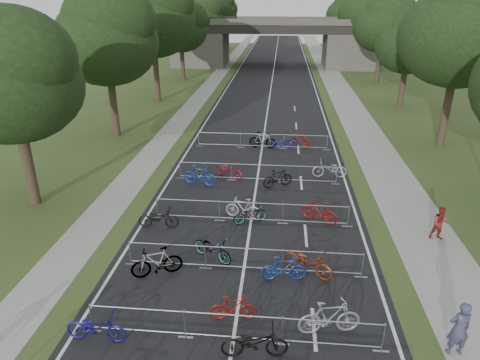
# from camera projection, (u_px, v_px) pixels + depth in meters

# --- Properties ---
(road) EXTENTS (11.00, 140.00, 0.01)m
(road) POSITION_uv_depth(u_px,v_px,m) (271.00, 84.00, 52.70)
(road) COLOR black
(road) RESTS_ON ground
(sidewalk_right) EXTENTS (3.00, 140.00, 0.01)m
(sidewalk_right) POSITION_uv_depth(u_px,v_px,m) (337.00, 86.00, 52.00)
(sidewalk_right) COLOR gray
(sidewalk_right) RESTS_ON ground
(sidewalk_left) EXTENTS (2.00, 140.00, 0.01)m
(sidewalk_left) POSITION_uv_depth(u_px,v_px,m) (211.00, 83.00, 53.36)
(sidewalk_left) COLOR gray
(sidewalk_left) RESTS_ON ground
(lane_markings) EXTENTS (0.12, 140.00, 0.00)m
(lane_markings) POSITION_uv_depth(u_px,v_px,m) (271.00, 85.00, 52.70)
(lane_markings) COLOR silver
(lane_markings) RESTS_ON ground
(overpass_bridge) EXTENTS (31.00, 8.00, 7.05)m
(overpass_bridge) POSITION_uv_depth(u_px,v_px,m) (275.00, 42.00, 65.00)
(overpass_bridge) COLOR #4C4844
(overpass_bridge) RESTS_ON ground
(tree_left_0) EXTENTS (6.72, 6.72, 10.25)m
(tree_left_0) POSITION_uv_depth(u_px,v_px,m) (11.00, 80.00, 20.00)
(tree_left_0) COLOR #33261C
(tree_left_0) RESTS_ON ground
(tree_left_1) EXTENTS (7.56, 7.56, 11.53)m
(tree_left_1) POSITION_uv_depth(u_px,v_px,m) (107.00, 38.00, 30.64)
(tree_left_1) COLOR #33261C
(tree_left_1) RESTS_ON ground
(tree_right_1) EXTENTS (8.18, 8.18, 12.47)m
(tree_right_1) POSITION_uv_depth(u_px,v_px,m) (464.00, 32.00, 28.25)
(tree_right_1) COLOR #33261C
(tree_right_1) RESTS_ON ground
(tree_left_2) EXTENTS (8.40, 8.40, 12.81)m
(tree_left_2) POSITION_uv_depth(u_px,v_px,m) (153.00, 18.00, 41.28)
(tree_left_2) COLOR #33261C
(tree_left_2) RESTS_ON ground
(tree_right_2) EXTENTS (6.16, 6.16, 9.39)m
(tree_right_2) POSITION_uv_depth(u_px,v_px,m) (410.00, 44.00, 39.98)
(tree_right_2) COLOR #33261C
(tree_right_2) RESTS_ON ground
(tree_left_3) EXTENTS (6.72, 6.72, 10.25)m
(tree_left_3) POSITION_uv_depth(u_px,v_px,m) (181.00, 27.00, 52.89)
(tree_left_3) COLOR #33261C
(tree_left_3) RESTS_ON ground
(tree_right_3) EXTENTS (7.17, 7.17, 10.93)m
(tree_right_3) POSITION_uv_depth(u_px,v_px,m) (384.00, 25.00, 50.56)
(tree_right_3) COLOR #33261C
(tree_right_3) RESTS_ON ground
(tree_left_4) EXTENTS (7.56, 7.56, 11.53)m
(tree_left_4) POSITION_uv_depth(u_px,v_px,m) (199.00, 16.00, 63.52)
(tree_left_4) COLOR #33261C
(tree_left_4) RESTS_ON ground
(tree_right_4) EXTENTS (8.18, 8.18, 12.47)m
(tree_right_4) POSITION_uv_depth(u_px,v_px,m) (367.00, 12.00, 61.13)
(tree_right_4) COLOR #33261C
(tree_right_4) RESTS_ON ground
(tree_left_5) EXTENTS (8.40, 8.40, 12.81)m
(tree_left_5) POSITION_uv_depth(u_px,v_px,m) (211.00, 8.00, 74.16)
(tree_left_5) COLOR #33261C
(tree_left_5) RESTS_ON ground
(tree_right_5) EXTENTS (6.16, 6.16, 9.39)m
(tree_right_5) POSITION_uv_depth(u_px,v_px,m) (354.00, 22.00, 72.87)
(tree_right_5) COLOR #33261C
(tree_right_5) RESTS_ON ground
(tree_left_6) EXTENTS (6.72, 6.72, 10.25)m
(tree_left_6) POSITION_uv_depth(u_px,v_px,m) (221.00, 15.00, 85.77)
(tree_left_6) COLOR #33261C
(tree_left_6) RESTS_ON ground
(tree_right_6) EXTENTS (7.17, 7.17, 10.93)m
(tree_right_6) POSITION_uv_depth(u_px,v_px,m) (345.00, 13.00, 83.44)
(tree_right_6) COLOR #33261C
(tree_right_6) RESTS_ON ground
(barrier_row_2) EXTENTS (9.70, 0.08, 1.10)m
(barrier_row_2) POSITION_uv_depth(u_px,v_px,m) (233.00, 328.00, 13.39)
(barrier_row_2) COLOR #93959B
(barrier_row_2) RESTS_ON ground
(barrier_row_3) EXTENTS (9.70, 0.08, 1.10)m
(barrier_row_3) POSITION_uv_depth(u_px,v_px,m) (244.00, 259.00, 16.86)
(barrier_row_3) COLOR #93959B
(barrier_row_3) RESTS_ON ground
(barrier_row_4) EXTENTS (9.70, 0.08, 1.10)m
(barrier_row_4) POSITION_uv_depth(u_px,v_px,m) (251.00, 212.00, 20.52)
(barrier_row_4) COLOR #93959B
(barrier_row_4) RESTS_ON ground
(barrier_row_5) EXTENTS (9.70, 0.08, 1.10)m
(barrier_row_5) POSITION_uv_depth(u_px,v_px,m) (257.00, 173.00, 25.08)
(barrier_row_5) COLOR #93959B
(barrier_row_5) RESTS_ON ground
(barrier_row_6) EXTENTS (9.70, 0.08, 1.10)m
(barrier_row_6) POSITION_uv_depth(u_px,v_px,m) (262.00, 141.00, 30.56)
(barrier_row_6) COLOR #93959B
(barrier_row_6) RESTS_ON ground
(bike_8) EXTENTS (1.99, 0.72, 1.04)m
(bike_8) POSITION_uv_depth(u_px,v_px,m) (96.00, 327.00, 13.45)
(bike_8) COLOR navy
(bike_8) RESTS_ON ground
(bike_9) EXTENTS (1.66, 0.63, 0.98)m
(bike_9) POSITION_uv_depth(u_px,v_px,m) (233.00, 308.00, 14.32)
(bike_9) COLOR maroon
(bike_9) RESTS_ON ground
(bike_10) EXTENTS (2.11, 0.94, 1.07)m
(bike_10) POSITION_uv_depth(u_px,v_px,m) (255.00, 343.00, 12.83)
(bike_10) COLOR black
(bike_10) RESTS_ON ground
(bike_11) EXTENTS (2.15, 0.98, 1.25)m
(bike_11) POSITION_uv_depth(u_px,v_px,m) (329.00, 318.00, 13.70)
(bike_11) COLOR gray
(bike_11) RESTS_ON ground
(bike_12) EXTENTS (2.07, 1.33, 1.21)m
(bike_12) POSITION_uv_depth(u_px,v_px,m) (157.00, 262.00, 16.58)
(bike_12) COLOR #93959B
(bike_12) RESTS_ON ground
(bike_13) EXTENTS (2.03, 1.61, 1.03)m
(bike_13) POSITION_uv_depth(u_px,v_px,m) (212.00, 248.00, 17.64)
(bike_13) COLOR #93959B
(bike_13) RESTS_ON ground
(bike_14) EXTENTS (1.79, 0.67, 1.05)m
(bike_14) POSITION_uv_depth(u_px,v_px,m) (284.00, 269.00, 16.32)
(bike_14) COLOR navy
(bike_14) RESTS_ON ground
(bike_15) EXTENTS (2.18, 1.68, 1.10)m
(bike_15) POSITION_uv_depth(u_px,v_px,m) (308.00, 262.00, 16.69)
(bike_15) COLOR maroon
(bike_15) RESTS_ON ground
(bike_16) EXTENTS (1.94, 0.80, 1.00)m
(bike_16) POSITION_uv_depth(u_px,v_px,m) (158.00, 218.00, 20.09)
(bike_16) COLOR black
(bike_16) RESTS_ON ground
(bike_17) EXTENTS (1.84, 0.84, 1.07)m
(bike_17) POSITION_uv_depth(u_px,v_px,m) (243.00, 208.00, 20.93)
(bike_17) COLOR #AEAEB6
(bike_17) RESTS_ON ground
(bike_18) EXTENTS (1.79, 1.28, 0.89)m
(bike_18) POSITION_uv_depth(u_px,v_px,m) (250.00, 214.00, 20.53)
(bike_18) COLOR #93959B
(bike_18) RESTS_ON ground
(bike_19) EXTENTS (1.87, 1.33, 1.11)m
(bike_19) POSITION_uv_depth(u_px,v_px,m) (320.00, 212.00, 20.56)
(bike_19) COLOR maroon
(bike_19) RESTS_ON ground
(bike_20) EXTENTS (2.07, 1.03, 1.20)m
(bike_20) POSITION_uv_depth(u_px,v_px,m) (200.00, 175.00, 24.58)
(bike_20) COLOR #1B3398
(bike_20) RESTS_ON ground
(bike_21) EXTENTS (2.07, 1.67, 1.05)m
(bike_21) POSITION_uv_depth(u_px,v_px,m) (229.00, 170.00, 25.52)
(bike_21) COLOR maroon
(bike_21) RESTS_ON ground
(bike_22) EXTENTS (1.85, 1.28, 1.09)m
(bike_22) POSITION_uv_depth(u_px,v_px,m) (278.00, 178.00, 24.34)
(bike_22) COLOR black
(bike_22) RESTS_ON ground
(bike_23) EXTENTS (2.07, 0.78, 1.07)m
(bike_23) POSITION_uv_depth(u_px,v_px,m) (330.00, 169.00, 25.63)
(bike_23) COLOR #9A9BA1
(bike_23) RESTS_ON ground
(bike_25) EXTENTS (2.01, 0.81, 1.17)m
(bike_25) POSITION_uv_depth(u_px,v_px,m) (263.00, 140.00, 30.59)
(bike_25) COLOR #93959B
(bike_25) RESTS_ON ground
(bike_26) EXTENTS (1.98, 1.09, 0.99)m
(bike_26) POSITION_uv_depth(u_px,v_px,m) (285.00, 143.00, 30.33)
(bike_26) COLOR #1C299F
(bike_26) RESTS_ON ground
(bike_27) EXTENTS (1.73, 1.32, 1.04)m
(bike_27) POSITION_uv_depth(u_px,v_px,m) (300.00, 140.00, 30.80)
(bike_27) COLOR maroon
(bike_27) RESTS_ON ground
(pedestrian_a) EXTENTS (0.74, 0.54, 1.89)m
(pedestrian_a) POSITION_uv_depth(u_px,v_px,m) (459.00, 329.00, 12.79)
(pedestrian_a) COLOR #3A3B57
(pedestrian_a) RESTS_ON ground
(pedestrian_b) EXTENTS (0.78, 0.62, 1.57)m
(pedestrian_b) POSITION_uv_depth(u_px,v_px,m) (440.00, 224.00, 18.99)
(pedestrian_b) COLOR maroon
(pedestrian_b) RESTS_ON ground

